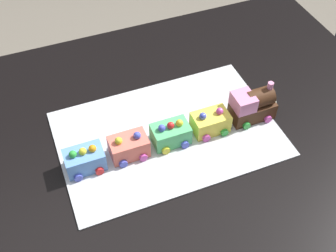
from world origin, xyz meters
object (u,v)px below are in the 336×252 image
object	(u,v)px
dining_table	(169,151)
cake_locomotive	(253,105)
cake_car_flatbed_mint_green	(171,134)
cake_car_caboose_lemon	(210,122)
cake_car_gondola_coral	(129,146)
cake_car_tanker_sky_blue	(85,159)

from	to	relation	value
dining_table	cake_locomotive	xyz separation A→B (m)	(-0.23, 0.05, 0.16)
cake_car_flatbed_mint_green	cake_locomotive	bearing A→B (deg)	180.00
cake_car_caboose_lemon	cake_locomotive	bearing A→B (deg)	180.00
dining_table	cake_car_gondola_coral	world-z (taller)	cake_car_gondola_coral
cake_locomotive	cake_car_gondola_coral	xyz separation A→B (m)	(0.36, 0.00, -0.02)
cake_car_tanker_sky_blue	cake_car_flatbed_mint_green	bearing A→B (deg)	180.00
cake_locomotive	cake_car_gondola_coral	size ratio (longest dim) A/B	1.40
cake_car_gondola_coral	cake_car_tanker_sky_blue	xyz separation A→B (m)	(0.12, 0.00, 0.00)
dining_table	cake_car_flatbed_mint_green	distance (m)	0.15
cake_car_gondola_coral	cake_car_tanker_sky_blue	world-z (taller)	same
cake_car_caboose_lemon	cake_car_gondola_coral	size ratio (longest dim) A/B	1.00
cake_car_gondola_coral	cake_car_tanker_sky_blue	bearing A→B (deg)	0.00
dining_table	cake_car_caboose_lemon	distance (m)	0.18
cake_car_tanker_sky_blue	cake_car_gondola_coral	bearing A→B (deg)	180.00
cake_locomotive	cake_car_tanker_sky_blue	bearing A→B (deg)	0.00
cake_car_flatbed_mint_green	cake_car_gondola_coral	bearing A→B (deg)	0.00
cake_car_flatbed_mint_green	cake_car_gondola_coral	size ratio (longest dim) A/B	1.00
cake_car_gondola_coral	cake_locomotive	bearing A→B (deg)	180.00
cake_locomotive	cake_car_gondola_coral	distance (m)	0.37
cake_car_caboose_lemon	cake_car_gondola_coral	bearing A→B (deg)	0.00
dining_table	cake_locomotive	distance (m)	0.29
cake_car_flatbed_mint_green	cake_car_tanker_sky_blue	bearing A→B (deg)	0.00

